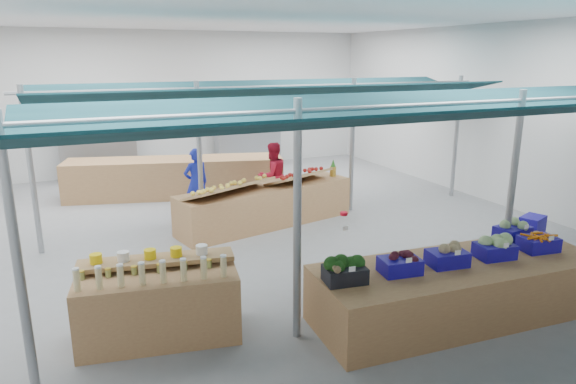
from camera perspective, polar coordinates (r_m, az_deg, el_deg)
name	(u,v)px	position (r m, az deg, el deg)	size (l,w,h in m)	color
floor	(257,231)	(10.52, -3.43, -4.32)	(13.00, 13.00, 0.00)	gray
hall	(231,95)	(11.32, -6.31, 10.69)	(13.00, 13.00, 13.00)	silver
pole_grid	(333,155)	(8.82, 5.07, 4.08)	(10.00, 4.60, 3.00)	gray
awnings	(335,98)	(8.69, 5.22, 10.37)	(9.50, 7.08, 0.30)	#0A272E
back_shelving_left	(98,146)	(15.52, -20.37, 4.85)	(2.00, 0.50, 2.00)	#B23F33
back_shelving_right	(248,136)	(16.44, -4.50, 6.25)	(2.00, 0.50, 2.00)	#B23F33
bottle_shelf	(159,302)	(6.78, -14.14, -11.78)	(2.08, 1.47, 1.14)	#946440
veg_counter	(458,290)	(7.45, 18.35, -10.25)	(3.99, 1.33, 0.78)	#946440
fruit_counter	(266,206)	(10.77, -2.41, -1.54)	(3.87, 0.92, 0.83)	#946440
far_counter	(176,177)	(13.27, -12.35, 1.59)	(5.35, 1.07, 0.96)	#946440
crate_stack	(532,231)	(10.63, 25.44, -3.94)	(0.48, 0.34, 0.58)	#160D8E
vendor_left	(196,183)	(11.33, -10.17, 0.95)	(0.56, 0.37, 1.55)	#1924A5
vendor_right	(272,176)	(11.88, -1.74, 1.83)	(0.75, 0.59, 1.55)	#B7162E
crate_broccoli	(345,270)	(6.35, 6.34, -8.59)	(0.55, 0.44, 0.35)	black
crate_beets	(400,263)	(6.72, 12.33, -7.73)	(0.55, 0.44, 0.29)	#160D8E
crate_celeriac	(447,255)	(7.11, 17.29, -6.70)	(0.55, 0.44, 0.31)	#160D8E
crate_cabbage	(495,247)	(7.59, 22.00, -5.65)	(0.55, 0.44, 0.35)	#160D8E
crate_carrots	(538,243)	(8.13, 26.07, -5.11)	(0.55, 0.44, 0.29)	#160D8E
sparrow	(337,269)	(6.13, 5.45, -8.55)	(0.12, 0.09, 0.11)	brown
pole_ribbon	(344,215)	(7.97, 6.25, -2.56)	(0.12, 0.12, 0.28)	red
apple_heap_yellow	(230,186)	(10.07, -6.50, 0.64)	(2.02, 1.40, 0.27)	#997247
apple_heap_red	(299,175)	(10.99, 1.22, 1.94)	(1.65, 1.24, 0.27)	#997247
pineapple	(333,168)	(11.58, 5.03, 2.64)	(0.14, 0.14, 0.39)	#8C6019
crate_extra	(513,230)	(8.45, 23.69, -3.86)	(0.53, 0.43, 0.32)	#160D8E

